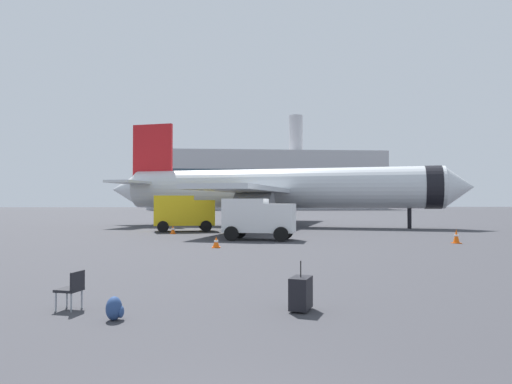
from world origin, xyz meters
The scene contains 10 objects.
airplane_at_gate centered at (5.64, 40.03, 3.66)m, with size 34.75×31.78×10.50m.
service_truck centered at (-2.81, 33.58, 1.61)m, with size 5.00×2.95×2.90m.
cargo_van centered at (2.55, 24.82, 1.45)m, with size 4.79×3.35×2.60m.
safety_cone_near centered at (-0.06, 20.21, 0.29)m, with size 0.44×0.44×0.60m.
safety_cone_mid centered at (13.78, 21.58, 0.40)m, with size 0.44×0.44×0.81m.
safety_cone_far centered at (-3.35, 30.68, 0.32)m, with size 0.44×0.44×0.65m.
rolling_suitcase centered at (1.91, 6.26, 0.39)m, with size 0.63×0.75×1.10m.
traveller_backpack centered at (-2.00, 5.77, 0.23)m, with size 0.36×0.40×0.48m.
gate_chair centered at (-3.15, 6.75, 0.50)m, with size 0.60×0.60×0.86m.
terminal_building centered at (15.15, 139.09, 9.06)m, with size 72.04×19.46×29.86m.
Camera 1 is at (0.12, -3.71, 2.41)m, focal length 31.91 mm.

